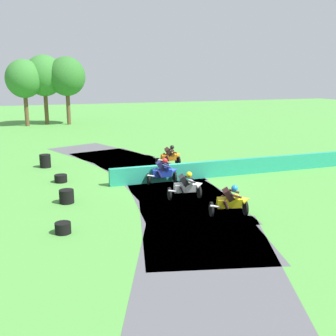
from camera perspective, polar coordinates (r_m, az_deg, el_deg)
The scene contains 15 objects.
ground_plane at distance 21.84m, azimuth -0.66°, elevation -1.87°, with size 120.00×120.00×0.00m, color #4C933D.
track_asphalt at distance 21.61m, azimuth -2.61°, elevation -2.04°, with size 7.66×27.51×0.01m.
safety_barrier at distance 23.87m, azimuth 11.11°, elevation 0.27°, with size 0.30×16.09×0.90m, color #239375.
motorcycle_lead_yellow at distance 16.58m, azimuth 8.77°, elevation -4.55°, with size 1.70×1.06×1.43m.
motorcycle_chase_white at distance 18.57m, azimuth 2.61°, elevation -2.51°, with size 1.70×0.93×1.43m.
motorcycle_trailing_blue at distance 21.19m, azimuth -0.64°, elevation -0.50°, with size 1.70×0.84×1.43m.
motorcycle_fourth_orange at distance 25.29m, azimuth 0.26°, elevation 1.66°, with size 1.70×0.97×1.43m.
tire_stack_near at distance 15.30m, azimuth -14.36°, elevation -8.06°, with size 0.57×0.57×0.40m.
tire_stack_mid_a at distance 18.71m, azimuth -13.88°, elevation -3.84°, with size 0.65×0.65×0.60m.
tire_stack_mid_b at distance 22.38m, azimuth -14.65°, elevation -1.41°, with size 0.66×0.66×0.40m.
tire_stack_far at distance 26.14m, azimuth -16.66°, elevation 0.94°, with size 0.66×0.66×0.80m.
traffic_cone at distance 24.06m, azimuth 10.64°, elevation -0.18°, with size 0.28×0.28×0.44m, color orange.
tree_far_left at distance 47.91m, azimuth -13.87°, elevation 12.20°, with size 4.09×4.09×7.48m.
tree_far_right at distance 48.60m, azimuth -16.80°, elevation 12.14°, with size 4.30×4.30×7.67m.
tree_mid_rise at distance 47.75m, azimuth -19.34°, elevation 11.57°, with size 3.91×3.91×7.15m.
Camera 1 is at (-6.93, -19.95, 5.56)m, focal length 43.96 mm.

